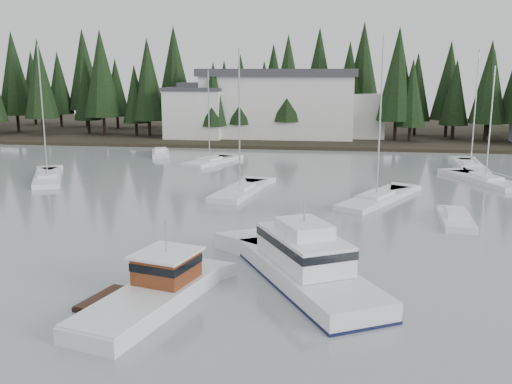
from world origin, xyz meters
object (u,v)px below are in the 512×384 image
sailboat_1 (485,182)px  sailboat_4 (210,163)px  house_west (195,112)px  lobster_boat_brown (150,296)px  cabin_cruiser_center (307,269)px  sailboat_2 (376,200)px  runabout_3 (161,155)px  sailboat_6 (48,179)px  sailboat_0 (240,192)px  runabout_1 (456,221)px  harbor_inn (291,104)px  sailboat_5 (470,168)px

sailboat_1 → sailboat_4: size_ratio=1.03×
house_west → lobster_boat_brown: (13.72, -64.95, -4.14)m
cabin_cruiser_center → sailboat_2: (5.04, 20.38, -0.69)m
sailboat_1 → runabout_3: size_ratio=1.91×
sailboat_6 → sailboat_0: bearing=-125.6°
lobster_boat_brown → sailboat_0: (-0.00, 26.16, -0.44)m
house_west → runabout_1: size_ratio=1.50×
lobster_boat_brown → cabin_cruiser_center: cabin_cruiser_center is taller
harbor_inn → lobster_boat_brown: 68.51m
sailboat_4 → runabout_3: 9.71m
house_west → runabout_3: house_west is taller
lobster_boat_brown → sailboat_2: bearing=-11.6°
sailboat_5 → sailboat_6: (-45.31, -13.50, 0.00)m
sailboat_1 → sailboat_6: bearing=73.6°
house_west → sailboat_6: (-7.23, -35.07, -4.58)m
house_west → runabout_1: bearing=-56.2°
sailboat_0 → sailboat_4: (-6.49, 16.36, -0.01)m
house_west → sailboat_4: 24.00m
sailboat_2 → sailboat_5: (11.99, 18.89, -0.00)m
sailboat_2 → runabout_1: 8.49m
sailboat_4 → runabout_1: (24.27, -24.58, 0.07)m
sailboat_5 → runabout_3: size_ratio=2.19×
sailboat_4 → sailboat_6: sailboat_6 is taller
sailboat_1 → sailboat_6: (-44.87, -4.73, 0.02)m
sailboat_4 → house_west: bearing=38.7°
sailboat_2 → sailboat_6: sailboat_2 is taller
house_west → lobster_boat_brown: size_ratio=0.99×
lobster_boat_brown → house_west: bearing=27.1°
harbor_inn → sailboat_6: (-22.27, -38.42, -5.70)m
house_west → sailboat_0: 41.39m
sailboat_6 → runabout_1: size_ratio=2.25×
lobster_boat_brown → cabin_cruiser_center: size_ratio=0.79×
sailboat_1 → runabout_1: (-6.14, -16.66, 0.07)m
sailboat_6 → runabout_1: 40.52m
harbor_inn → runabout_1: 53.26m
house_west → harbor_inn: size_ratio=0.32×
cabin_cruiser_center → sailboat_1: sailboat_1 is taller
sailboat_1 → sailboat_2: (-11.55, -10.12, 0.02)m
sailboat_4 → sailboat_5: (30.85, 0.85, 0.01)m
sailboat_0 → sailboat_4: 17.60m
harbor_inn → runabout_1: size_ratio=4.64×
house_west → sailboat_1: size_ratio=0.78×
lobster_boat_brown → sailboat_4: (-6.49, 42.53, -0.45)m
harbor_inn → cabin_cruiser_center: harbor_inn is taller
sailboat_6 → sailboat_1: bearing=-109.6°
cabin_cruiser_center → runabout_1: size_ratio=1.93×
sailboat_6 → runabout_3: sailboat_6 is taller
cabin_cruiser_center → sailboat_6: 38.26m
lobster_boat_brown → runabout_3: (-14.42, 48.13, -0.38)m
runabout_3 → runabout_1: bearing=-151.1°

